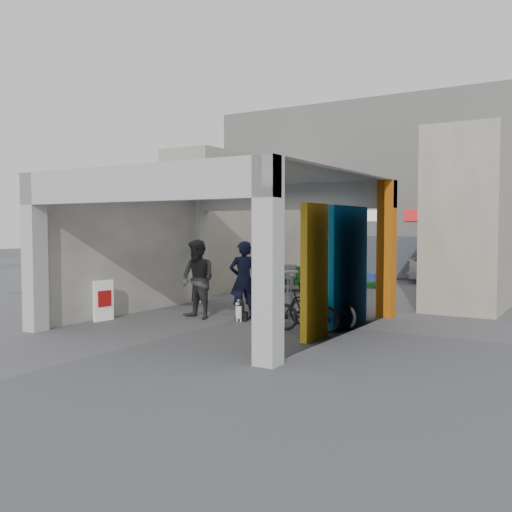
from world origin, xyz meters
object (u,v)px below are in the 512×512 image
Objects in this scene: border_collie at (241,312)px; bicycle_front at (322,307)px; man_with_dog at (244,280)px; white_van at (462,267)px; man_back_turned at (198,279)px; man_elderly at (351,284)px; cafe_set at (289,283)px; produce_stand at (290,281)px; man_crates at (345,265)px; bicycle_rear at (306,311)px.

border_collie is 0.33× the size of bicycle_front.
man_with_dog reaches higher than white_van.
man_back_turned is 1.12× the size of bicycle_front.
bicycle_front is at bearing 19.79° from man_back_turned.
border_collie is at bearing 103.82° from bicycle_front.
man_elderly is at bearing 168.09° from white_van.
produce_stand is at bearing 116.31° from cafe_set.
man_with_dog is 1.12× the size of man_crates.
produce_stand is 0.84× the size of bicycle_rear.
man_elderly is (2.93, 2.93, -0.21)m from man_back_turned.
cafe_set is at bearing -51.02° from produce_stand.
produce_stand is 0.68× the size of man_with_dog.
bicycle_rear is (3.15, -0.23, -0.52)m from man_back_turned.
white_van reaches higher than border_collie.
white_van is (3.88, 12.24, -0.29)m from man_back_turned.
bicycle_rear reaches higher than border_collie.
bicycle_rear is at bearing 6.51° from man_back_turned.
white_van is (4.59, 6.08, 0.37)m from cafe_set.
bicycle_front is at bearing 170.54° from white_van.
man_crates is (0.46, 8.42, -0.12)m from man_back_turned.
man_back_turned is at bearing -13.19° from man_with_dog.
man_with_dog reaches higher than cafe_set.
produce_stand is 0.76× the size of man_crates.
produce_stand is 0.32× the size of white_van.
cafe_set is 0.79m from produce_stand.
cafe_set reaches higher than bicycle_front.
man_elderly is at bearing 101.89° from man_crates.
border_collie is at bearing 161.16° from white_van.
produce_stand is 2.27× the size of border_collie.
man_crates is at bearing 71.76° from border_collie.
produce_stand is 8.26m from bicycle_rear.
produce_stand is (-0.35, 0.71, 0.01)m from cafe_set.
man_back_turned is 3.28m from bicycle_front.
man_elderly is at bearing -173.55° from man_with_dog.
border_collie is 2.06m from bicycle_front.
cafe_set is at bearing 136.83° from white_van.
bicycle_rear is at bearing 170.55° from white_van.
man_back_turned is at bearing -117.93° from man_elderly.
produce_stand is 6.64m from man_with_dog.
man_back_turned reaches higher than bicycle_front.
border_collie is 3.28m from man_elderly.
man_elderly is 6.03m from man_crates.
man_back_turned is 12.85m from white_van.
white_van is (4.94, 5.37, 0.36)m from produce_stand.
man_elderly is at bearing -41.58° from cafe_set.
bicycle_front is at bearing 134.01° from man_with_dog.
border_collie is 0.14× the size of white_van.
man_elderly is (3.65, -3.23, 0.45)m from cafe_set.
produce_stand is 2.24m from man_crates.
produce_stand is at bearing 39.64° from bicycle_front.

